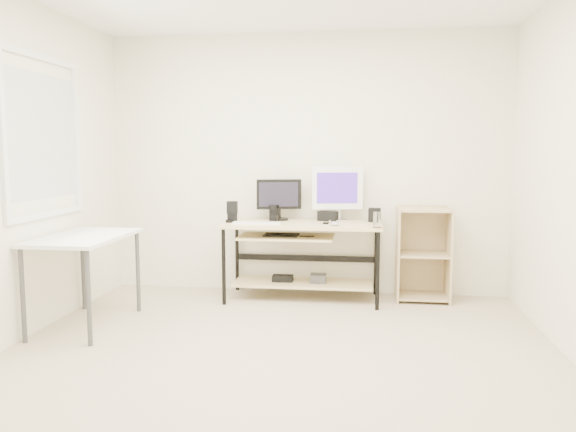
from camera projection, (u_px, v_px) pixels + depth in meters
The scene contains 16 objects.
room at pixel (257, 169), 3.74m from camera, with size 4.01×4.01×2.62m.
desk at pixel (300, 244), 5.41m from camera, with size 1.50×0.65×0.75m.
side_table at pixel (84, 245), 4.56m from camera, with size 0.60×1.00×0.75m.
shelf_unit at pixel (422, 253), 5.43m from camera, with size 0.50×0.40×0.90m.
black_monitor at pixel (279, 197), 5.56m from camera, with size 0.44×0.18×0.41m.
white_imac at pixel (337, 189), 5.50m from camera, with size 0.50×0.16×0.54m.
keyboard at pixel (257, 223), 5.31m from camera, with size 0.45×0.13×0.02m, color white.
mouse at pixel (335, 224), 5.16m from camera, with size 0.07×0.12×0.04m, color #B1B1B6.
center_speaker at pixel (328, 216), 5.51m from camera, with size 0.19×0.09×0.10m, color black.
speaker_left at pixel (232, 211), 5.46m from camera, with size 0.11×0.11×0.20m.
speaker_right at pixel (374, 215), 5.46m from camera, with size 0.11×0.11×0.13m, color black.
audio_controller at pixel (274, 213), 5.48m from camera, with size 0.08×0.05×0.16m, color black.
volume_puck at pixel (229, 221), 5.40m from camera, with size 0.07×0.07×0.03m, color black.
smartphone at pixel (326, 223), 5.31m from camera, with size 0.05×0.10×0.01m, color black.
coaster at pixel (377, 228), 5.02m from camera, with size 0.09×0.09×0.01m, color olive.
drinking_glass at pixel (377, 220), 5.01m from camera, with size 0.07×0.07×0.14m, color white.
Camera 1 is at (0.55, -3.65, 1.43)m, focal length 35.00 mm.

